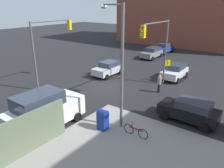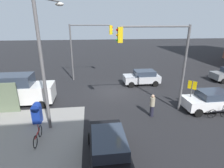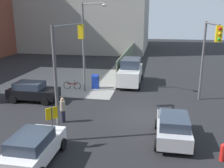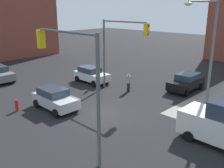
{
  "view_description": "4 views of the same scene",
  "coord_description": "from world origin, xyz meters",
  "px_view_note": "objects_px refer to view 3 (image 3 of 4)",
  "views": [
    {
      "loc": [
        16.07,
        13.13,
        7.95
      ],
      "look_at": [
        1.09,
        1.95,
        1.04
      ],
      "focal_mm": 35.0,
      "sensor_mm": 36.0,
      "label": 1
    },
    {
      "loc": [
        2.37,
        16.3,
        6.59
      ],
      "look_at": [
        0.65,
        2.66,
        1.79
      ],
      "focal_mm": 28.0,
      "sensor_mm": 36.0,
      "label": 2
    },
    {
      "loc": [
        -16.69,
        -0.78,
        6.98
      ],
      "look_at": [
        2.68,
        2.72,
        1.51
      ],
      "focal_mm": 40.0,
      "sensor_mm": 36.0,
      "label": 3
    },
    {
      "loc": [
        12.38,
        -11.66,
        7.47
      ],
      "look_at": [
        0.1,
        0.88,
        2.13
      ],
      "focal_mm": 40.0,
      "sensor_mm": 36.0,
      "label": 4
    }
  ],
  "objects_px": {
    "van_white_delivery": "(131,72)",
    "bicycle_at_crosswalk": "(13,154)",
    "hatchback_white": "(34,147)",
    "street_lamp_corner": "(87,41)",
    "hatchback_silver": "(173,127)",
    "traffic_signal_nw_corner": "(67,56)",
    "fire_hydrant": "(223,152)",
    "pedestrian_crossing": "(63,109)",
    "traffic_signal_se_corner": "(208,48)",
    "mailbox_blue": "(95,81)",
    "sedan_black": "(33,91)",
    "bicycle_leaning_on_fence": "(72,85)"
  },
  "relations": [
    {
      "from": "van_white_delivery",
      "to": "pedestrian_crossing",
      "type": "bearing_deg",
      "value": 161.91
    },
    {
      "from": "traffic_signal_se_corner",
      "to": "hatchback_silver",
      "type": "bearing_deg",
      "value": 156.37
    },
    {
      "from": "traffic_signal_nw_corner",
      "to": "hatchback_white",
      "type": "bearing_deg",
      "value": 175.59
    },
    {
      "from": "street_lamp_corner",
      "to": "hatchback_silver",
      "type": "xyz_separation_m",
      "value": [
        -8.38,
        -7.35,
        -3.86
      ]
    },
    {
      "from": "hatchback_silver",
      "to": "mailbox_blue",
      "type": "bearing_deg",
      "value": 35.84
    },
    {
      "from": "pedestrian_crossing",
      "to": "bicycle_at_crosswalk",
      "type": "xyz_separation_m",
      "value": [
        -4.8,
        0.8,
        -0.56
      ]
    },
    {
      "from": "street_lamp_corner",
      "to": "sedan_black",
      "type": "height_order",
      "value": "street_lamp_corner"
    },
    {
      "from": "traffic_signal_se_corner",
      "to": "hatchback_silver",
      "type": "distance_m",
      "value": 7.52
    },
    {
      "from": "traffic_signal_nw_corner",
      "to": "hatchback_white",
      "type": "xyz_separation_m",
      "value": [
        -4.28,
        0.33,
        -3.77
      ]
    },
    {
      "from": "bicycle_leaning_on_fence",
      "to": "bicycle_at_crosswalk",
      "type": "xyz_separation_m",
      "value": [
        -12.4,
        -1.2,
        0.0
      ]
    },
    {
      "from": "street_lamp_corner",
      "to": "sedan_black",
      "type": "distance_m",
      "value": 6.38
    },
    {
      "from": "traffic_signal_nw_corner",
      "to": "traffic_signal_se_corner",
      "type": "height_order",
      "value": "same"
    },
    {
      "from": "traffic_signal_se_corner",
      "to": "pedestrian_crossing",
      "type": "height_order",
      "value": "traffic_signal_se_corner"
    },
    {
      "from": "traffic_signal_se_corner",
      "to": "bicycle_at_crosswalk",
      "type": "bearing_deg",
      "value": 131.93
    },
    {
      "from": "van_white_delivery",
      "to": "mailbox_blue",
      "type": "bearing_deg",
      "value": 124.61
    },
    {
      "from": "sedan_black",
      "to": "bicycle_at_crosswalk",
      "type": "relative_size",
      "value": 2.34
    },
    {
      "from": "fire_hydrant",
      "to": "traffic_signal_se_corner",
      "type": "bearing_deg",
      "value": -2.25
    },
    {
      "from": "pedestrian_crossing",
      "to": "traffic_signal_se_corner",
      "type": "bearing_deg",
      "value": 37.21
    },
    {
      "from": "traffic_signal_se_corner",
      "to": "mailbox_blue",
      "type": "distance_m",
      "value": 10.85
    },
    {
      "from": "fire_hydrant",
      "to": "pedestrian_crossing",
      "type": "xyz_separation_m",
      "value": [
        3.0,
        9.4,
        0.42
      ]
    },
    {
      "from": "traffic_signal_se_corner",
      "to": "fire_hydrant",
      "type": "distance_m",
      "value": 8.67
    },
    {
      "from": "street_lamp_corner",
      "to": "van_white_delivery",
      "type": "xyz_separation_m",
      "value": [
        3.36,
        -3.66,
        -3.42
      ]
    },
    {
      "from": "van_white_delivery",
      "to": "bicycle_at_crosswalk",
      "type": "height_order",
      "value": "van_white_delivery"
    },
    {
      "from": "street_lamp_corner",
      "to": "traffic_signal_se_corner",
      "type": "bearing_deg",
      "value": -103.64
    },
    {
      "from": "traffic_signal_se_corner",
      "to": "traffic_signal_nw_corner",
      "type": "bearing_deg",
      "value": 119.79
    },
    {
      "from": "traffic_signal_se_corner",
      "to": "bicycle_at_crosswalk",
      "type": "height_order",
      "value": "traffic_signal_se_corner"
    },
    {
      "from": "fire_hydrant",
      "to": "bicycle_at_crosswalk",
      "type": "bearing_deg",
      "value": 100.03
    },
    {
      "from": "street_lamp_corner",
      "to": "hatchback_silver",
      "type": "height_order",
      "value": "street_lamp_corner"
    },
    {
      "from": "traffic_signal_nw_corner",
      "to": "fire_hydrant",
      "type": "bearing_deg",
      "value": -105.88
    },
    {
      "from": "mailbox_blue",
      "to": "pedestrian_crossing",
      "type": "distance_m",
      "value": 8.2
    },
    {
      "from": "hatchback_white",
      "to": "bicycle_leaning_on_fence",
      "type": "distance_m",
      "value": 12.64
    },
    {
      "from": "mailbox_blue",
      "to": "pedestrian_crossing",
      "type": "height_order",
      "value": "pedestrian_crossing"
    },
    {
      "from": "traffic_signal_nw_corner",
      "to": "pedestrian_crossing",
      "type": "height_order",
      "value": "traffic_signal_nw_corner"
    },
    {
      "from": "traffic_signal_nw_corner",
      "to": "bicycle_leaning_on_fence",
      "type": "xyz_separation_m",
      "value": [
        8.13,
        2.7,
        -4.27
      ]
    },
    {
      "from": "traffic_signal_nw_corner",
      "to": "fire_hydrant",
      "type": "distance_m",
      "value": 9.94
    },
    {
      "from": "street_lamp_corner",
      "to": "fire_hydrant",
      "type": "relative_size",
      "value": 8.51
    },
    {
      "from": "traffic_signal_nw_corner",
      "to": "bicycle_leaning_on_fence",
      "type": "bearing_deg",
      "value": 18.36
    },
    {
      "from": "mailbox_blue",
      "to": "fire_hydrant",
      "type": "distance_m",
      "value": 14.5
    },
    {
      "from": "bicycle_leaning_on_fence",
      "to": "bicycle_at_crosswalk",
      "type": "height_order",
      "value": "same"
    },
    {
      "from": "traffic_signal_nw_corner",
      "to": "hatchback_white",
      "type": "relative_size",
      "value": 1.68
    },
    {
      "from": "hatchback_white",
      "to": "van_white_delivery",
      "type": "xyz_separation_m",
      "value": [
        15.21,
        -3.03,
        0.44
      ]
    },
    {
      "from": "sedan_black",
      "to": "hatchback_white",
      "type": "bearing_deg",
      "value": -152.36
    },
    {
      "from": "bicycle_leaning_on_fence",
      "to": "traffic_signal_se_corner",
      "type": "bearing_deg",
      "value": -104.26
    },
    {
      "from": "bicycle_leaning_on_fence",
      "to": "hatchback_silver",
      "type": "bearing_deg",
      "value": -134.53
    },
    {
      "from": "street_lamp_corner",
      "to": "van_white_delivery",
      "type": "bearing_deg",
      "value": -47.46
    },
    {
      "from": "bicycle_at_crosswalk",
      "to": "fire_hydrant",
      "type": "bearing_deg",
      "value": -79.97
    },
    {
      "from": "hatchback_silver",
      "to": "van_white_delivery",
      "type": "height_order",
      "value": "van_white_delivery"
    },
    {
      "from": "sedan_black",
      "to": "bicycle_leaning_on_fence",
      "type": "xyz_separation_m",
      "value": [
        3.93,
        -2.07,
        -0.5
      ]
    },
    {
      "from": "traffic_signal_se_corner",
      "to": "mailbox_blue",
      "type": "height_order",
      "value": "traffic_signal_se_corner"
    },
    {
      "from": "fire_hydrant",
      "to": "van_white_delivery",
      "type": "distance_m",
      "value": 14.71
    }
  ]
}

